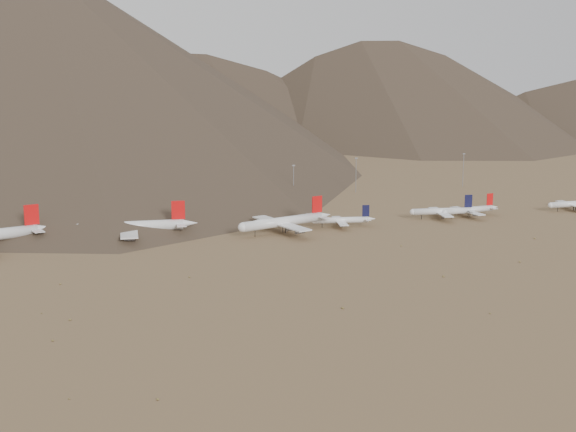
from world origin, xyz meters
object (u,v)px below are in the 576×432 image
object	(u,v)px
widebody_east	(283,222)
narrowbody_a	(343,220)
widebody_centre	(131,226)
control_tower	(266,194)
narrowbody_b	(444,211)

from	to	relation	value
widebody_east	narrowbody_a	distance (m)	38.50
widebody_centre	control_tower	world-z (taller)	widebody_centre
widebody_centre	control_tower	size ratio (longest dim) A/B	5.66
widebody_centre	control_tower	bearing A→B (deg)	46.07
control_tower	widebody_east	bearing A→B (deg)	-102.77
widebody_east	narrowbody_b	xyz separation A→B (m)	(106.76, 3.47, -1.75)
narrowbody_a	control_tower	world-z (taller)	narrowbody_a
widebody_centre	control_tower	distance (m)	133.03
widebody_centre	widebody_east	xyz separation A→B (m)	(83.50, -14.65, -0.49)
narrowbody_b	control_tower	xyz separation A→B (m)	(-85.01, 92.52, 0.56)
narrowbody_a	narrowbody_b	distance (m)	68.44
widebody_centre	narrowbody_a	distance (m)	122.44
widebody_east	narrowbody_a	size ratio (longest dim) A/B	1.63
widebody_centre	narrowbody_a	size ratio (longest dim) A/B	1.78
narrowbody_a	control_tower	bearing A→B (deg)	112.68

